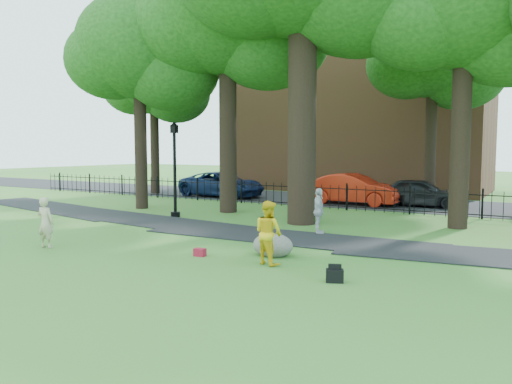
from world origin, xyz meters
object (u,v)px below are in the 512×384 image
Objects in this scene: man at (268,233)px; red_sedan at (354,189)px; woman at (46,223)px; lamppost at (175,171)px; boulder at (273,243)px.

red_sedan is (-2.82, 14.21, -0.01)m from man.
woman is 0.37× the size of lamppost.
boulder is 8.95m from lamppost.
red_sedan is (3.96, 15.78, 0.05)m from woman.
red_sedan reaches higher than boulder.
lamppost reaches higher than red_sedan.
man is 14.49m from red_sedan.
woman is 0.93× the size of man.
woman is 0.31× the size of red_sedan.
woman is 1.30× the size of boulder.
woman is 6.88m from boulder.
woman is 16.27m from red_sedan.
red_sedan reaches higher than woman.
man is at bearing -67.27° from boulder.
woman is at bearing -158.34° from boulder.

